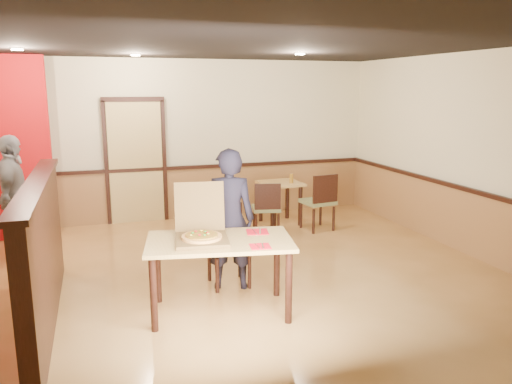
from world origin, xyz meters
TOP-DOWN VIEW (x-y plane):
  - floor at (0.00, 0.00)m, footprint 7.00×7.00m
  - ceiling at (0.00, 0.00)m, footprint 7.00×7.00m
  - wall_back at (0.00, 3.50)m, footprint 7.00×0.00m
  - wall_right at (3.50, 0.00)m, footprint 0.00×7.00m
  - wainscot_back at (0.00, 3.47)m, footprint 7.00×0.04m
  - chair_rail_back at (0.00, 3.45)m, footprint 7.00×0.06m
  - wainscot_right at (3.47, 0.00)m, footprint 0.04×7.00m
  - chair_rail_right at (3.45, 0.00)m, footprint 0.06×7.00m
  - back_door at (-0.80, 3.46)m, footprint 0.90×0.06m
  - booth_partition at (-2.00, -0.20)m, footprint 0.20×3.10m
  - spot_a at (-2.30, 1.80)m, footprint 0.14×0.14m
  - spot_b at (-0.80, 2.50)m, footprint 0.14×0.14m
  - spot_c at (1.40, 1.50)m, footprint 0.14×0.14m
  - main_table at (-0.30, -0.51)m, footprint 1.60×1.09m
  - diner_chair at (-0.02, 0.25)m, footprint 0.47×0.47m
  - side_chair_left at (1.07, 1.97)m, footprint 0.50×0.50m
  - side_chair_right at (1.99, 1.96)m, footprint 0.53×0.53m
  - side_table at (1.53, 2.58)m, footprint 0.72×0.72m
  - diner at (-0.04, 0.10)m, footprint 0.69×0.54m
  - passerby at (-2.56, 2.15)m, footprint 0.45×1.01m
  - pizza_box at (-0.48, -0.48)m, footprint 0.60×0.68m
  - pizza at (-0.49, -0.53)m, footprint 0.49×0.49m
  - napkin_near at (0.02, -0.86)m, footprint 0.22×0.22m
  - napkin_far at (0.15, -0.37)m, footprint 0.27×0.27m
  - condiment at (1.68, 2.46)m, footprint 0.06×0.06m

SIDE VIEW (x-z plane):
  - floor at x=0.00m, z-range 0.00..0.00m
  - wainscot_back at x=0.00m, z-range 0.00..0.90m
  - wainscot_right at x=3.47m, z-range 0.00..0.90m
  - side_chair_left at x=1.07m, z-range 0.04..0.90m
  - diner_chair at x=-0.02m, z-range 0.04..0.99m
  - side_chair_right at x=1.99m, z-range 0.04..0.99m
  - side_table at x=1.53m, z-range 0.19..0.91m
  - main_table at x=-0.30m, z-range 0.28..1.07m
  - booth_partition at x=-2.00m, z-range 0.01..1.46m
  - napkin_near at x=0.02m, z-range 0.79..0.80m
  - napkin_far at x=0.15m, z-range 0.79..0.80m
  - condiment at x=1.68m, z-range 0.72..0.88m
  - diner at x=-0.04m, z-range 0.00..1.65m
  - pizza at x=-0.49m, z-range 0.83..0.86m
  - passerby at x=-2.56m, z-range 0.00..1.69m
  - pizza_box at x=-0.48m, z-range 0.58..1.13m
  - chair_rail_back at x=0.00m, z-range 0.89..0.95m
  - chair_rail_right at x=3.45m, z-range 0.89..0.95m
  - back_door at x=-0.80m, z-range 0.00..2.10m
  - wall_back at x=0.00m, z-range -2.10..4.90m
  - wall_right at x=3.50m, z-range -2.10..4.90m
  - spot_a at x=-2.30m, z-range 2.77..2.79m
  - spot_b at x=-0.80m, z-range 2.77..2.79m
  - spot_c at x=1.40m, z-range 2.77..2.79m
  - ceiling at x=0.00m, z-range 2.80..2.80m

